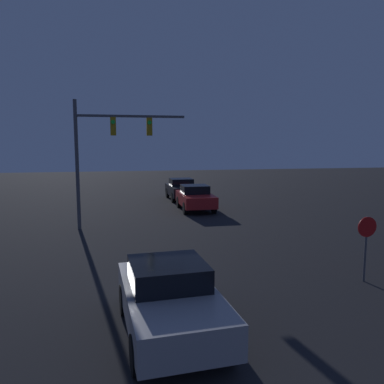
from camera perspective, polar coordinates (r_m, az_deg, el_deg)
name	(u,v)px	position (r m, az deg, el deg)	size (l,w,h in m)	color
car_near	(170,298)	(8.75, -3.44, -15.85)	(2.23, 4.27, 1.62)	#99999E
car_mid	(195,198)	(24.22, 0.52, -0.85)	(2.06, 4.18, 1.62)	#B21E1E
car_far	(182,189)	(28.91, -1.60, 0.48)	(2.10, 4.20, 1.62)	black
traffic_signal_mast	(105,143)	(19.31, -13.09, 7.22)	(5.49, 0.30, 6.43)	#4C4C51
stop_sign	(366,237)	(12.80, 25.03, -6.27)	(0.63, 0.07, 2.06)	#4C4C51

